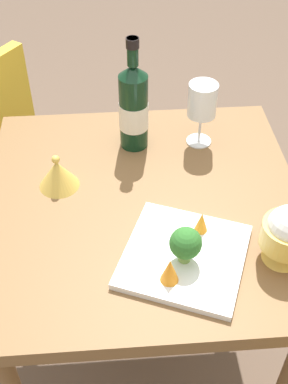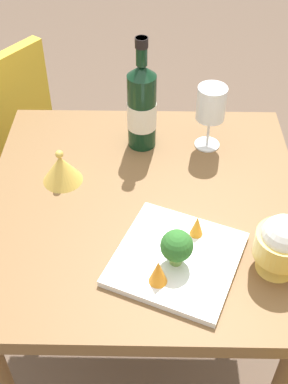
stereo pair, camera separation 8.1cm
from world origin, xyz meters
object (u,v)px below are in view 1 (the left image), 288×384
at_px(rice_bowl, 287,234).
at_px(carrot_garnish_left, 170,270).
at_px(carrot_garnish_right, 201,222).
at_px(wine_bottle, 134,107).
at_px(rice_bowl_lid, 58,174).
at_px(wine_glass, 202,102).
at_px(serving_plate, 184,256).
at_px(broccoli_floret, 186,244).

bearing_deg(rice_bowl, carrot_garnish_left, 101.85).
bearing_deg(carrot_garnish_right, rice_bowl, -115.55).
bearing_deg(wine_bottle, rice_bowl_lid, 128.17).
relative_size(rice_bowl, carrot_garnish_left, 2.35).
bearing_deg(wine_bottle, carrot_garnish_right, -159.78).
bearing_deg(rice_bowl_lid, carrot_garnish_right, -120.61).
bearing_deg(wine_glass, wine_bottle, 88.90).
height_order(serving_plate, carrot_garnish_left, carrot_garnish_left).
xyz_separation_m(wine_glass, serving_plate, (-0.41, 0.10, -0.12)).
relative_size(rice_bowl, carrot_garnish_right, 2.72).
height_order(rice_bowl_lid, carrot_garnish_right, rice_bowl_lid).
xyz_separation_m(serving_plate, carrot_garnish_left, (-0.07, 0.04, 0.04)).
bearing_deg(rice_bowl_lid, serving_plate, -132.67).
relative_size(rice_bowl, broccoli_floret, 1.65).
xyz_separation_m(rice_bowl_lid, carrot_garnish_left, (-0.32, -0.24, 0.01)).
bearing_deg(rice_bowl, serving_plate, 86.44).
relative_size(broccoli_floret, carrot_garnish_right, 1.65).
bearing_deg(carrot_garnish_left, serving_plate, -31.61).
xyz_separation_m(wine_bottle, broccoli_floret, (-0.42, -0.08, -0.05)).
distance_m(rice_bowl_lid, carrot_garnish_right, 0.37).
bearing_deg(broccoli_floret, rice_bowl, -89.37).
bearing_deg(serving_plate, wine_bottle, 11.31).
xyz_separation_m(wine_glass, rice_bowl_lid, (-0.15, 0.37, -0.09)).
bearing_deg(broccoli_floret, serving_plate, -9.15).
distance_m(wine_glass, rice_bowl_lid, 0.41).
bearing_deg(rice_bowl_lid, carrot_garnish_left, -143.48).
relative_size(serving_plate, carrot_garnish_right, 6.26).
height_order(rice_bowl, carrot_garnish_right, rice_bowl).
distance_m(wine_bottle, wine_glass, 0.18).
relative_size(wine_bottle, carrot_garnish_left, 5.11).
distance_m(rice_bowl, carrot_garnish_left, 0.25).
height_order(rice_bowl, carrot_garnish_left, rice_bowl).
relative_size(rice_bowl, serving_plate, 0.43).
bearing_deg(carrot_garnish_right, rice_bowl_lid, 59.39).
relative_size(carrot_garnish_left, carrot_garnish_right, 1.16).
xyz_separation_m(serving_plate, broccoli_floret, (-0.02, 0.00, 0.06)).
relative_size(wine_glass, serving_plate, 0.55).
xyz_separation_m(rice_bowl_lid, broccoli_floret, (-0.27, -0.28, 0.03)).
bearing_deg(carrot_garnish_left, carrot_garnish_right, -33.18).
xyz_separation_m(rice_bowl, broccoli_floret, (-0.00, 0.21, -0.01)).
bearing_deg(rice_bowl, carrot_garnish_right, 64.45).
distance_m(wine_glass, serving_plate, 0.43).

